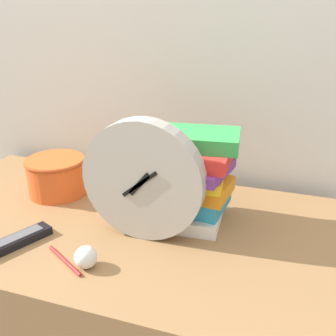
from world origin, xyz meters
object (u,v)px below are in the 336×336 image
(pen, at_px, (65,260))
(crumpled_paper_ball, at_px, (86,257))
(desk_clock, at_px, (143,180))
(basket, at_px, (57,174))
(book_stack, at_px, (187,176))
(tv_remote, at_px, (18,240))

(pen, bearing_deg, crumpled_paper_ball, 0.01)
(desk_clock, xyz_separation_m, basket, (-0.34, 0.14, -0.09))
(basket, height_order, pen, basket)
(book_stack, relative_size, crumpled_paper_ball, 5.15)
(crumpled_paper_ball, bearing_deg, desk_clock, 65.64)
(basket, height_order, tv_remote, basket)
(tv_remote, bearing_deg, desk_clock, 26.23)
(basket, xyz_separation_m, crumpled_paper_ball, (0.26, -0.30, -0.04))
(book_stack, relative_size, pen, 2.09)
(book_stack, relative_size, basket, 1.44)
(basket, xyz_separation_m, pen, (0.21, -0.30, -0.06))
(tv_remote, bearing_deg, basket, 103.30)
(tv_remote, bearing_deg, pen, -10.19)
(basket, relative_size, tv_remote, 1.08)
(basket, distance_m, tv_remote, 0.29)
(basket, bearing_deg, book_stack, -3.65)
(crumpled_paper_ball, bearing_deg, basket, 131.45)
(desk_clock, relative_size, tv_remote, 1.78)
(desk_clock, height_order, book_stack, desk_clock)
(pen, bearing_deg, book_stack, 53.42)
(desk_clock, height_order, basket, desk_clock)
(desk_clock, bearing_deg, crumpled_paper_ball, -114.36)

